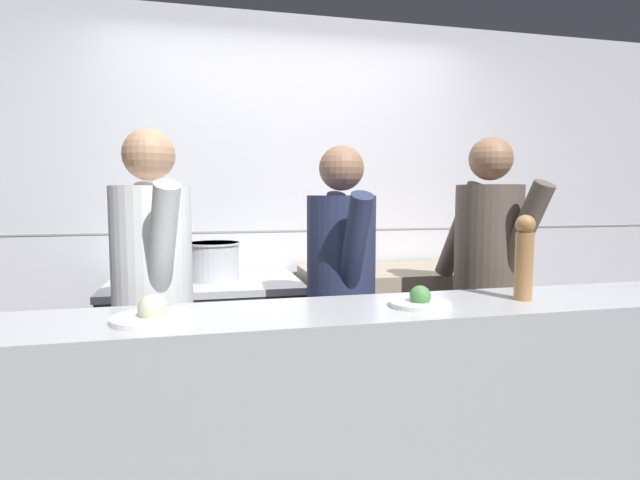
% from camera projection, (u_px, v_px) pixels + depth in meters
% --- Properties ---
extents(wall_back_tiled, '(8.00, 0.06, 2.60)m').
position_uv_depth(wall_back_tiled, '(290.00, 209.00, 3.45)').
color(wall_back_tiled, silver).
rests_on(wall_back_tiled, ground_plane).
extents(oven_range, '(1.12, 0.71, 0.89)m').
position_uv_depth(oven_range, '(206.00, 353.00, 3.01)').
color(oven_range, '#38383D').
rests_on(oven_range, ground_plane).
extents(prep_counter, '(1.33, 0.65, 0.92)m').
position_uv_depth(prep_counter, '(405.00, 337.00, 3.30)').
color(prep_counter, gray).
rests_on(prep_counter, ground_plane).
extents(pass_counter, '(3.09, 0.45, 0.99)m').
position_uv_depth(pass_counter, '(400.00, 435.00, 1.88)').
color(pass_counter, '#B7BABF').
rests_on(pass_counter, ground_plane).
extents(stock_pot, '(0.32, 0.32, 0.23)m').
position_uv_depth(stock_pot, '(214.00, 260.00, 2.99)').
color(stock_pot, '#B7BABF').
rests_on(stock_pot, oven_range).
extents(plated_dish_main, '(0.26, 0.26, 0.09)m').
position_uv_depth(plated_dish_main, '(152.00, 315.00, 1.61)').
color(plated_dish_main, white).
rests_on(plated_dish_main, pass_counter).
extents(plated_dish_appetiser, '(0.22, 0.22, 0.08)m').
position_uv_depth(plated_dish_appetiser, '(420.00, 301.00, 1.82)').
color(plated_dish_appetiser, white).
rests_on(plated_dish_appetiser, pass_counter).
extents(pepper_mill, '(0.07, 0.07, 0.33)m').
position_uv_depth(pepper_mill, '(524.00, 256.00, 1.92)').
color(pepper_mill, '#AD7A47').
rests_on(pepper_mill, pass_counter).
extents(chef_head_cook, '(0.43, 0.73, 1.68)m').
position_uv_depth(chef_head_cook, '(153.00, 301.00, 2.18)').
color(chef_head_cook, black).
rests_on(chef_head_cook, ground_plane).
extents(chef_sous, '(0.34, 0.71, 1.63)m').
position_uv_depth(chef_sous, '(341.00, 296.00, 2.43)').
color(chef_sous, black).
rests_on(chef_sous, ground_plane).
extents(chef_line, '(0.43, 0.73, 1.70)m').
position_uv_depth(chef_line, '(487.00, 281.00, 2.64)').
color(chef_line, black).
rests_on(chef_line, ground_plane).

